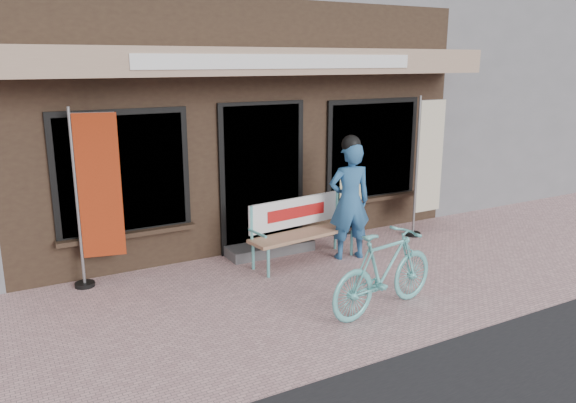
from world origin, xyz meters
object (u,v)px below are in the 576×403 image
nobori_red (96,196)px  menu_stand (348,203)px  bench (301,225)px  bicycle (384,271)px  nobori_cream (427,164)px  person (350,199)px

nobori_red → menu_stand: nobori_red is taller
bench → bicycle: (-0.01, -1.88, -0.05)m
bench → menu_stand: 1.48m
bicycle → nobori_cream: 3.22m
person → bicycle: person is taller
bench → nobori_red: (-2.63, 0.45, 0.63)m
nobori_red → nobori_cream: bearing=8.7°
bench → bicycle: bearing=-97.4°
bench → bicycle: 1.88m
person → menu_stand: person is taller
bench → nobori_cream: 2.50m
bench → person: (0.66, -0.24, 0.35)m
person → nobori_red: (-3.29, 0.68, 0.28)m
bench → person: person is taller
bench → nobori_red: size_ratio=0.75×
bicycle → nobori_red: bearing=39.2°
person → bicycle: 1.82m
bicycle → nobori_cream: (2.42, 2.00, 0.68)m
bench → menu_stand: (1.30, 0.71, -0.00)m
bench → person: 0.78m
person → bicycle: bearing=-98.9°
bench → nobori_red: bearing=163.4°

